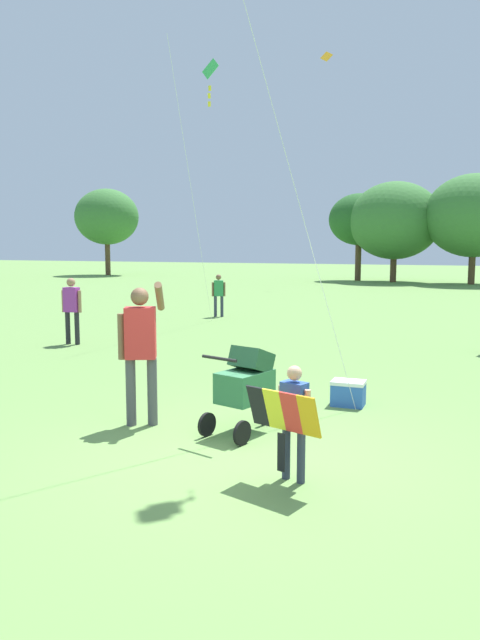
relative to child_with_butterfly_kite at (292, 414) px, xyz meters
name	(u,v)px	position (x,y,z in m)	size (l,w,h in m)	color
ground_plane	(246,454)	(-0.65, 0.56, -0.66)	(120.00, 120.00, 0.00)	#668E47
child_with_butterfly_kite	(292,414)	(0.00, 0.00, 0.00)	(0.76, 0.47, 1.10)	#33384C
person_adult_flyer	(141,343)	(-2.22, 1.10, 0.37)	(0.55, 0.65, 1.77)	#4C4C51
stroller	(246,382)	(-0.92, 1.27, -0.05)	(0.73, 1.12, 1.03)	black
kite_orange_delta	(208,85)	(-5.41, 10.57, 5.87)	(0.74, 3.57, 7.33)	green
person_red_shirt	(72,305)	(-6.70, 5.89, 0.21)	(0.47, 0.23, 1.47)	#232328
person_couple_left	(219,292)	(-5.63, 11.75, 0.11)	(0.38, 0.28, 1.29)	#33384C
cooler_box	(348,393)	(-0.01, 2.89, -0.48)	(0.45, 0.33, 0.35)	#2D5BB7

